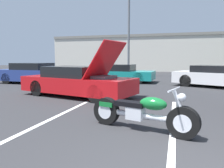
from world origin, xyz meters
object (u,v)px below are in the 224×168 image
at_px(parked_car_left_row, 35,73).
at_px(show_car_hood_open, 77,82).
at_px(light_pole, 130,29).
at_px(parked_car_mid_left_row, 121,73).
at_px(motorcycle, 141,113).
at_px(parked_car_mid_right_row, 215,76).

bearing_deg(parked_car_left_row, show_car_hood_open, -36.18).
xyz_separation_m(light_pole, parked_car_left_row, (-4.61, -6.35, -3.29)).
xyz_separation_m(parked_car_left_row, parked_car_mid_left_row, (4.90, 2.29, -0.05)).
bearing_deg(motorcycle, parked_car_mid_right_row, 88.24).
distance_m(show_car_hood_open, parked_car_left_row, 5.80).
distance_m(light_pole, parked_car_left_row, 8.50).
relative_size(motorcycle, parked_car_left_row, 0.49).
distance_m(light_pole, motorcycle, 14.23).
xyz_separation_m(parked_car_left_row, parked_car_mid_right_row, (10.35, 1.15, -0.04)).
bearing_deg(show_car_hood_open, motorcycle, -34.49).
xyz_separation_m(motorcycle, parked_car_mid_left_row, (-2.78, 9.39, 0.16)).
height_order(motorcycle, parked_car_left_row, parked_car_left_row).
relative_size(light_pole, show_car_hood_open, 1.42).
relative_size(light_pole, parked_car_mid_right_row, 1.56).
bearing_deg(parked_car_mid_right_row, light_pole, 161.57).
bearing_deg(light_pole, show_car_hood_open, -90.25).
distance_m(motorcycle, show_car_hood_open, 4.70).
relative_size(light_pole, motorcycle, 3.04).
distance_m(motorcycle, parked_car_left_row, 10.46).
bearing_deg(parked_car_mid_left_row, parked_car_left_row, -152.16).
relative_size(parked_car_mid_left_row, parked_car_mid_right_row, 0.94).
height_order(light_pole, parked_car_mid_left_row, light_pole).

